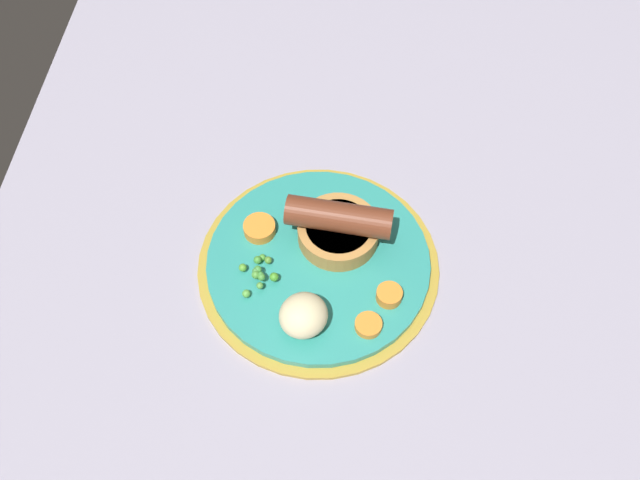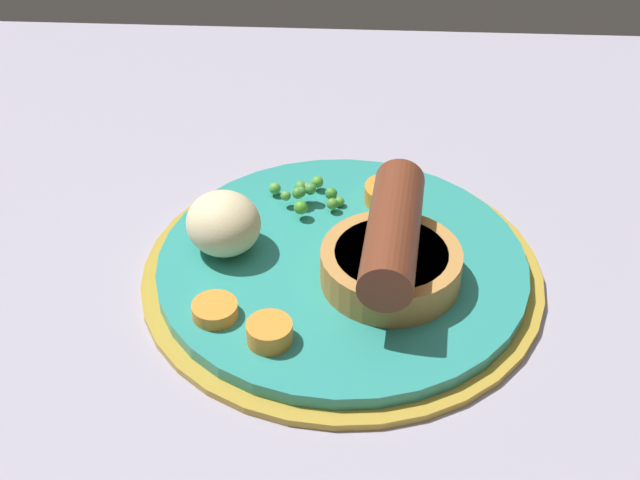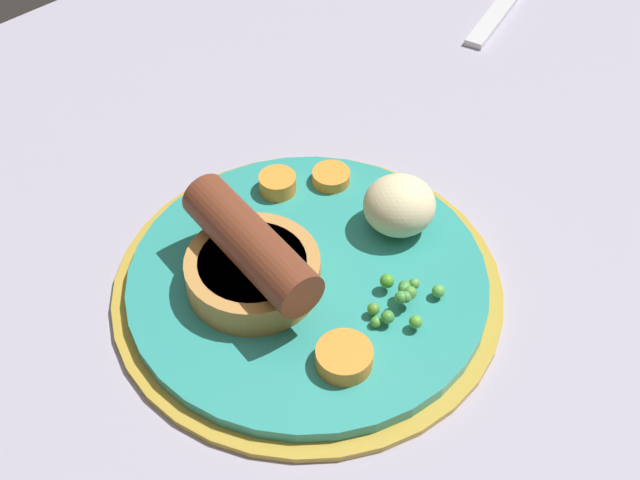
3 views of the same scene
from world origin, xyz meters
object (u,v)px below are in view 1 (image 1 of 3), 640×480
Objects in this scene: carrot_slice_0 at (259,230)px; dinner_plate at (318,264)px; carrot_slice_4 at (368,325)px; potato_chunk_0 at (303,315)px; carrot_slice_2 at (389,295)px; pea_pile at (259,273)px; sausage_pudding at (338,227)px.

dinner_plate is at bearing -112.55° from carrot_slice_0.
potato_chunk_0 is at bearing 92.57° from carrot_slice_4.
potato_chunk_0 reaches higher than carrot_slice_4.
carrot_slice_0 is at bearing 50.58° from carrot_slice_4.
dinner_plate is 9.42× the size of carrot_slice_4.
carrot_slice_4 is at bearing 150.84° from carrot_slice_2.
potato_chunk_0 is at bearing -150.53° from carrot_slice_0.
carrot_slice_2 is (-3.90, -7.57, 1.48)cm from dinner_plate.
dinner_plate is 9.67× the size of carrot_slice_2.
pea_pile is 7.29cm from potato_chunk_0.
potato_chunk_0 is 9.24cm from carrot_slice_2.
potato_chunk_0 reaches higher than dinner_plate.
carrot_slice_2 is at bearing -115.12° from carrot_slice_0.
pea_pile is at bearing 40.76° from sausage_pudding.
potato_chunk_0 reaches higher than carrot_slice_2.
carrot_slice_4 is (-4.74, -11.58, -0.48)cm from pea_pile.
carrot_slice_0 is (10.39, 5.87, -1.39)cm from potato_chunk_0.
dinner_plate is at bearing 37.56° from carrot_slice_4.
sausage_pudding is at bearing 39.81° from carrot_slice_2.
pea_pile is 1.95× the size of carrot_slice_4.
sausage_pudding is 4.12× the size of carrot_slice_4.
dinner_plate is 7.45× the size of carrot_slice_0.
carrot_slice_0 is 1.26× the size of carrot_slice_4.
carrot_slice_0 is 15.91cm from carrot_slice_4.
sausage_pudding is 9.66cm from pea_pile.
carrot_slice_2 is (-1.30, -13.50, -0.28)cm from pea_pile.
pea_pile is at bearing 84.52° from carrot_slice_2.
carrot_slice_4 is at bearing -87.43° from potato_chunk_0.
pea_pile is at bearing 45.78° from potato_chunk_0.
sausage_pudding reaches higher than carrot_slice_4.
carrot_slice_2 is (-6.66, -14.21, 0.02)cm from carrot_slice_0.
dinner_plate is at bearing -66.29° from pea_pile.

